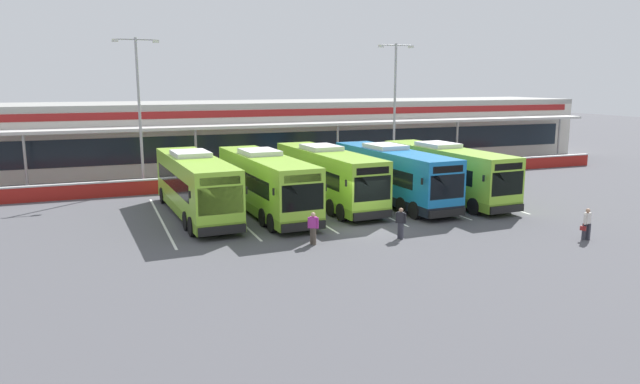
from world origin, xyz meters
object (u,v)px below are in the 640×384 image
object	(u,v)px
pedestrian_in_dark_coat	(401,222)
lamp_post_west	(139,104)
coach_bus_right_centre	(392,176)
coach_bus_rightmost	(445,173)
pedestrian_with_handbag	(587,223)
pedestrian_near_bin	(313,227)
coach_bus_leftmost	(195,186)
coach_bus_left_centre	(265,184)
coach_bus_centre	(327,177)
lamp_post_centre	(395,101)

from	to	relation	value
pedestrian_in_dark_coat	lamp_post_west	world-z (taller)	lamp_post_west
coach_bus_right_centre	coach_bus_rightmost	distance (m)	3.88
pedestrian_with_handbag	pedestrian_near_bin	bearing A→B (deg)	162.37
coach_bus_leftmost	coach_bus_left_centre	size ratio (longest dim) A/B	1.00
pedestrian_with_handbag	coach_bus_left_centre	bearing A→B (deg)	138.69
coach_bus_left_centre	pedestrian_near_bin	world-z (taller)	coach_bus_left_centre
coach_bus_centre	coach_bus_rightmost	xyz separation A→B (m)	(8.05, -1.40, 0.00)
coach_bus_right_centre	pedestrian_near_bin	world-z (taller)	coach_bus_right_centre
lamp_post_centre	coach_bus_left_centre	bearing A→B (deg)	-143.78
coach_bus_leftmost	pedestrian_with_handbag	world-z (taller)	coach_bus_leftmost
lamp_post_centre	pedestrian_in_dark_coat	bearing A→B (deg)	-117.23
lamp_post_west	lamp_post_centre	size ratio (longest dim) A/B	1.00
lamp_post_west	pedestrian_with_handbag	bearing A→B (deg)	-49.50
coach_bus_leftmost	coach_bus_right_centre	size ratio (longest dim) A/B	1.00
pedestrian_near_bin	lamp_post_west	size ratio (longest dim) A/B	0.15
coach_bus_leftmost	lamp_post_west	world-z (taller)	lamp_post_west
pedestrian_in_dark_coat	lamp_post_west	xyz separation A→B (m)	(-11.00, 19.50, 5.42)
pedestrian_in_dark_coat	pedestrian_near_bin	size ratio (longest dim) A/B	1.00
coach_bus_left_centre	coach_bus_rightmost	size ratio (longest dim) A/B	1.00
lamp_post_centre	lamp_post_west	bearing A→B (deg)	178.23
coach_bus_left_centre	coach_bus_right_centre	xyz separation A→B (m)	(8.65, -0.02, 0.00)
pedestrian_in_dark_coat	coach_bus_left_centre	bearing A→B (deg)	119.93
coach_bus_rightmost	pedestrian_with_handbag	size ratio (longest dim) A/B	7.57
coach_bus_right_centre	pedestrian_with_handbag	size ratio (longest dim) A/B	7.57
coach_bus_leftmost	coach_bus_rightmost	xyz separation A→B (m)	(16.59, -1.15, 0.00)
coach_bus_right_centre	pedestrian_with_handbag	bearing A→B (deg)	-67.88
coach_bus_left_centre	lamp_post_centre	size ratio (longest dim) A/B	1.11
coach_bus_leftmost	coach_bus_rightmost	size ratio (longest dim) A/B	1.00
coach_bus_centre	pedestrian_near_bin	size ratio (longest dim) A/B	7.57
lamp_post_centre	coach_bus_right_centre	bearing A→B (deg)	-118.70
pedestrian_in_dark_coat	pedestrian_with_handbag	bearing A→B (deg)	-22.24
coach_bus_left_centre	pedestrian_near_bin	distance (m)	7.68
coach_bus_rightmost	lamp_post_centre	world-z (taller)	lamp_post_centre
coach_bus_leftmost	pedestrian_in_dark_coat	size ratio (longest dim) A/B	7.57
pedestrian_with_handbag	pedestrian_in_dark_coat	bearing A→B (deg)	157.76
coach_bus_centre	coach_bus_rightmost	size ratio (longest dim) A/B	1.00
pedestrian_in_dark_coat	pedestrian_near_bin	xyz separation A→B (m)	(-4.52, 0.65, 0.00)
coach_bus_rightmost	coach_bus_left_centre	bearing A→B (deg)	178.19
coach_bus_right_centre	lamp_post_west	size ratio (longest dim) A/B	1.11
coach_bus_right_centre	coach_bus_rightmost	xyz separation A→B (m)	(3.86, -0.37, 0.00)
coach_bus_rightmost	pedestrian_near_bin	xyz separation A→B (m)	(-12.27, -7.22, -0.91)
coach_bus_right_centre	coach_bus_leftmost	bearing A→B (deg)	176.52
coach_bus_right_centre	pedestrian_with_handbag	xyz separation A→B (m)	(4.79, -11.80, -0.93)
coach_bus_centre	pedestrian_in_dark_coat	xyz separation A→B (m)	(0.30, -9.27, -0.91)
coach_bus_centre	pedestrian_near_bin	bearing A→B (deg)	-116.07
coach_bus_centre	pedestrian_with_handbag	bearing A→B (deg)	-54.98
coach_bus_leftmost	pedestrian_with_handbag	distance (m)	21.59
pedestrian_in_dark_coat	lamp_post_west	distance (m)	23.04
coach_bus_leftmost	pedestrian_near_bin	distance (m)	9.47
coach_bus_leftmost	lamp_post_centre	xyz separation A→B (m)	(18.55, 9.84, 4.50)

